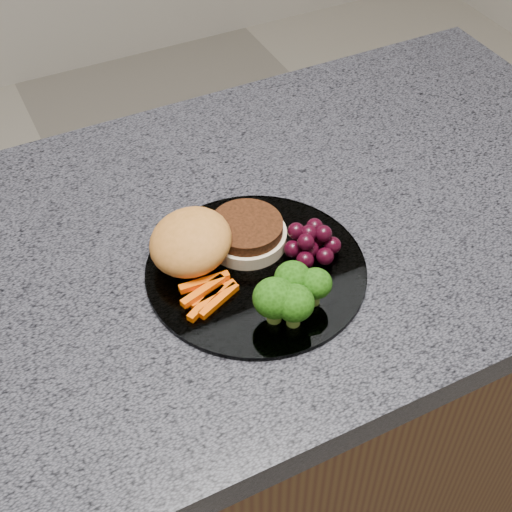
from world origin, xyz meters
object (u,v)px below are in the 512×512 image
at_px(island_cabinet, 227,437).
at_px(burger, 211,241).
at_px(plate, 256,270).
at_px(grape_bunch, 311,242).

distance_m(island_cabinet, burger, 0.50).
xyz_separation_m(plate, burger, (-0.04, 0.04, 0.03)).
xyz_separation_m(plate, grape_bunch, (0.07, -0.00, 0.02)).
xyz_separation_m(island_cabinet, grape_bunch, (0.09, -0.07, 0.49)).
distance_m(burger, grape_bunch, 0.12).
relative_size(island_cabinet, grape_bunch, 16.96).
bearing_deg(plate, island_cabinet, 105.88).
bearing_deg(island_cabinet, plate, -74.12).
relative_size(burger, grape_bunch, 2.61).
distance_m(island_cabinet, grape_bunch, 0.51).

